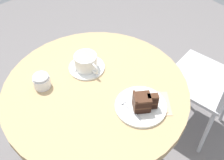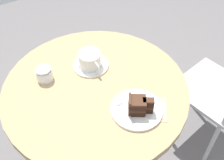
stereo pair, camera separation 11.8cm
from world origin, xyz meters
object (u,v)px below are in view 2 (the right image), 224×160
at_px(coffee_cup, 90,59).
at_px(napkin, 150,108).
at_px(teaspoon, 83,59).
at_px(cake_slice, 139,105).
at_px(sugar_pot, 44,73).
at_px(saucer, 91,65).
at_px(fork, 122,107).
at_px(cake_plate, 137,109).

relative_size(coffee_cup, napkin, 0.78).
xyz_separation_m(teaspoon, cake_slice, (0.39, 0.04, 0.04)).
relative_size(napkin, sugar_pot, 2.47).
xyz_separation_m(saucer, fork, (0.29, -0.02, 0.01)).
xyz_separation_m(teaspoon, cake_plate, (0.37, 0.04, -0.01)).
height_order(saucer, fork, fork).
bearing_deg(cake_plate, teaspoon, -173.29).
xyz_separation_m(teaspoon, napkin, (0.39, 0.09, -0.01)).
bearing_deg(napkin, cake_slice, -97.64).
distance_m(coffee_cup, fork, 0.29).
bearing_deg(sugar_pot, teaspoon, 94.13).
distance_m(coffee_cup, cake_slice, 0.34).
xyz_separation_m(coffee_cup, fork, (0.29, -0.02, -0.03)).
distance_m(cake_plate, sugar_pot, 0.43).
relative_size(saucer, fork, 1.25).
distance_m(cake_plate, cake_slice, 0.04).
height_order(teaspoon, sugar_pot, sugar_pot).
height_order(cake_plate, sugar_pot, sugar_pot).
distance_m(saucer, sugar_pot, 0.22).
xyz_separation_m(coffee_cup, napkin, (0.34, 0.08, -0.04)).
bearing_deg(napkin, coffee_cup, -166.51).
bearing_deg(napkin, teaspoon, -166.63).
distance_m(coffee_cup, sugar_pot, 0.21).
bearing_deg(cake_slice, sugar_pot, -147.49).
bearing_deg(sugar_pot, napkin, 37.45).
xyz_separation_m(teaspoon, fork, (0.34, -0.00, 0.00)).
relative_size(teaspoon, fork, 0.57).
height_order(saucer, cake_plate, cake_plate).
bearing_deg(saucer, teaspoon, -162.30).
bearing_deg(teaspoon, sugar_pot, 141.73).
xyz_separation_m(coffee_cup, teaspoon, (-0.05, -0.01, -0.03)).
bearing_deg(cake_slice, teaspoon, -174.06).
relative_size(teaspoon, cake_slice, 0.73).
distance_m(coffee_cup, napkin, 0.35).
xyz_separation_m(napkin, sugar_pot, (-0.38, -0.29, 0.03)).
height_order(saucer, cake_slice, cake_slice).
bearing_deg(sugar_pot, saucer, 80.84).
bearing_deg(coffee_cup, saucer, 132.63).
bearing_deg(sugar_pot, coffee_cup, 79.73).
xyz_separation_m(saucer, cake_plate, (0.32, 0.03, 0.00)).
relative_size(saucer, coffee_cup, 1.19).
bearing_deg(saucer, cake_slice, 4.18).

